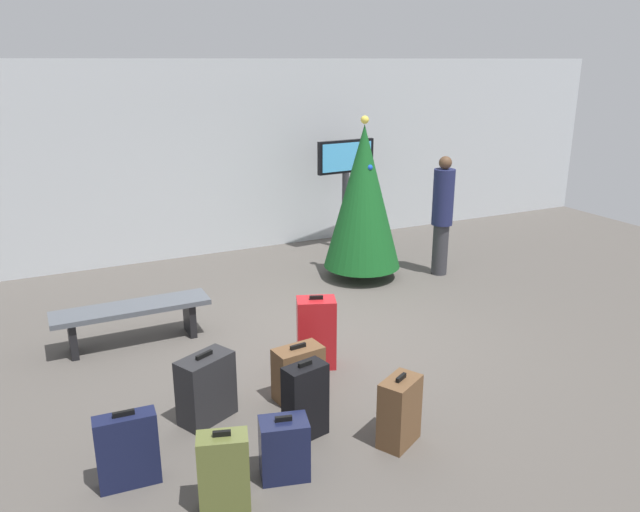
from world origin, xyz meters
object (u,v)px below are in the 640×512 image
(traveller_0, at_px, (442,213))
(suitcase_3, at_px, (206,388))
(suitcase_7, at_px, (305,401))
(suitcase_5, at_px, (284,449))
(flight_info_kiosk, at_px, (346,171))
(suitcase_0, at_px, (298,373))
(holiday_tree, at_px, (363,197))
(suitcase_4, at_px, (224,473))
(suitcase_6, at_px, (316,333))
(suitcase_2, at_px, (400,411))
(waiting_bench, at_px, (132,314))
(suitcase_1, at_px, (128,450))

(traveller_0, xyz_separation_m, suitcase_3, (-4.41, -2.44, -0.66))
(traveller_0, bearing_deg, suitcase_7, -140.17)
(suitcase_5, bearing_deg, flight_info_kiosk, 57.67)
(suitcase_5, bearing_deg, suitcase_0, 60.85)
(holiday_tree, xyz_separation_m, suitcase_4, (-3.45, -4.07, -0.94))
(holiday_tree, xyz_separation_m, suitcase_6, (-1.87, -2.31, -0.87))
(suitcase_4, height_order, suitcase_6, suitcase_6)
(suitcase_2, xyz_separation_m, suitcase_7, (-0.69, 0.45, 0.04))
(flight_info_kiosk, distance_m, suitcase_7, 5.85)
(suitcase_0, relative_size, suitcase_7, 0.79)
(holiday_tree, bearing_deg, suitcase_6, -128.98)
(waiting_bench, bearing_deg, holiday_tree, 13.81)
(flight_info_kiosk, bearing_deg, suitcase_0, -123.08)
(suitcase_2, xyz_separation_m, suitcase_3, (-1.40, 1.09, 0.01))
(flight_info_kiosk, bearing_deg, suitcase_5, -122.33)
(flight_info_kiosk, bearing_deg, suitcase_4, -125.49)
(waiting_bench, xyz_separation_m, suitcase_1, (-0.48, -2.59, -0.06))
(suitcase_2, bearing_deg, suitcase_6, 91.14)
(traveller_0, bearing_deg, suitcase_2, -130.42)
(waiting_bench, height_order, suitcase_5, suitcase_5)
(suitcase_3, bearing_deg, suitcase_6, 20.57)
(waiting_bench, height_order, suitcase_2, suitcase_2)
(suitcase_2, relative_size, suitcase_6, 0.80)
(holiday_tree, xyz_separation_m, suitcase_0, (-2.32, -2.84, -0.99))
(suitcase_7, bearing_deg, traveller_0, 39.83)
(holiday_tree, distance_m, flight_info_kiosk, 1.53)
(holiday_tree, xyz_separation_m, suitcase_2, (-1.84, -3.92, -0.95))
(suitcase_0, bearing_deg, traveller_0, 35.17)
(suitcase_6, relative_size, suitcase_7, 1.12)
(suitcase_5, distance_m, suitcase_7, 0.59)
(suitcase_6, bearing_deg, suitcase_5, -123.12)
(suitcase_0, bearing_deg, holiday_tree, 50.81)
(suitcase_4, relative_size, suitcase_7, 0.91)
(suitcase_2, height_order, suitcase_4, suitcase_4)
(flight_info_kiosk, xyz_separation_m, waiting_bench, (-4.04, -2.32, -1.01))
(suitcase_4, distance_m, suitcase_6, 2.37)
(holiday_tree, distance_m, suitcase_6, 3.09)
(flight_info_kiosk, xyz_separation_m, suitcase_1, (-4.52, -4.91, -1.07))
(suitcase_1, height_order, suitcase_3, suitcase_3)
(suitcase_4, bearing_deg, suitcase_1, 134.64)
(suitcase_3, bearing_deg, holiday_tree, 41.11)
(holiday_tree, distance_m, suitcase_7, 4.38)
(flight_info_kiosk, height_order, suitcase_4, flight_info_kiosk)
(suitcase_5, xyz_separation_m, suitcase_7, (0.39, 0.44, 0.09))
(holiday_tree, height_order, suitcase_1, holiday_tree)
(suitcase_6, distance_m, suitcase_7, 1.33)
(holiday_tree, bearing_deg, waiting_bench, -166.19)
(suitcase_0, height_order, suitcase_3, suitcase_3)
(flight_info_kiosk, height_order, suitcase_2, flight_info_kiosk)
(flight_info_kiosk, relative_size, suitcase_6, 2.33)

